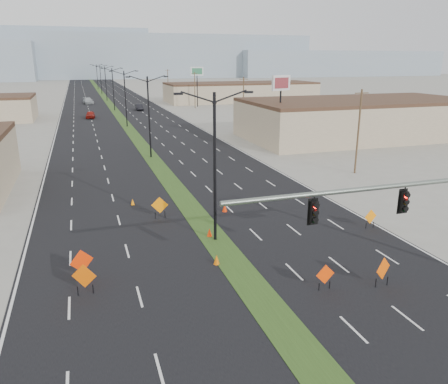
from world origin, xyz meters
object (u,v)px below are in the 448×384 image
object	(u,v)px
signal_mast	(433,206)
car_far	(88,101)
construction_sign_3	(325,275)
construction_sign_0	(84,277)
cone_2	(225,208)
streetlight_4	(106,82)
cone_1	(209,233)
streetlight_5	(101,79)
streetlight_0	(215,164)
pole_sign_east_near	(281,88)
streetlight_3	(113,88)
construction_sign_2	(160,206)
cone_0	(217,260)
pole_sign_east_far	(197,74)
construction_sign_5	(370,217)
streetlight_6	(97,76)
car_mid	(139,107)
construction_sign_4	(383,270)
cone_3	(133,202)
streetlight_1	(149,115)
car_left	(90,115)
streetlight_2	(125,97)
construction_sign_1	(82,262)

from	to	relation	value
signal_mast	car_far	bearing A→B (deg)	97.18
signal_mast	construction_sign_3	world-z (taller)	signal_mast
construction_sign_0	cone_2	world-z (taller)	construction_sign_0
streetlight_4	cone_1	bearing A→B (deg)	-90.11
streetlight_5	construction_sign_3	bearing A→B (deg)	-88.60
streetlight_0	pole_sign_east_near	size ratio (longest dim) A/B	1.02
streetlight_3	construction_sign_2	xyz separation A→B (m)	(-2.85, -78.54, -4.39)
streetlight_4	cone_2	xyz separation A→B (m)	(2.44, -106.66, -5.08)
cone_0	cone_2	world-z (taller)	cone_2
construction_sign_2	pole_sign_east_far	distance (m)	85.17
streetlight_3	construction_sign_5	size ratio (longest dim) A/B	6.90
streetlight_6	construction_sign_3	distance (m)	176.45
car_mid	pole_sign_east_far	xyz separation A→B (m)	(15.80, 4.12, 7.59)
car_far	construction_sign_2	bearing A→B (deg)	-96.26
construction_sign_3	construction_sign_4	xyz separation A→B (m)	(3.18, -0.65, 0.15)
signal_mast	cone_2	world-z (taller)	signal_mast
streetlight_5	construction_sign_5	distance (m)	141.97
cone_3	streetlight_3	bearing A→B (deg)	86.54
streetlight_1	cone_0	distance (m)	32.05
car_left	streetlight_3	bearing A→B (deg)	71.17
construction_sign_4	cone_3	bearing A→B (deg)	99.03
streetlight_6	cone_2	distance (m)	162.75
streetlight_1	construction_sign_5	world-z (taller)	streetlight_1
streetlight_1	construction_sign_4	bearing A→B (deg)	-79.59
streetlight_1	streetlight_2	xyz separation A→B (m)	(0.00, 28.00, 0.00)
construction_sign_4	cone_2	xyz separation A→B (m)	(-4.35, 14.34, -0.67)
construction_sign_0	pole_sign_east_near	size ratio (longest dim) A/B	0.18
streetlight_3	construction_sign_1	world-z (taller)	streetlight_3
cone_2	pole_sign_east_near	distance (m)	32.15
signal_mast	car_mid	world-z (taller)	signal_mast
streetlight_0	cone_1	size ratio (longest dim) A/B	15.93
construction_sign_3	pole_sign_east_near	size ratio (longest dim) A/B	0.15
streetlight_3	streetlight_5	bearing A→B (deg)	90.00
streetlight_5	construction_sign_3	world-z (taller)	streetlight_5
car_left	construction_sign_0	xyz separation A→B (m)	(-2.59, -75.48, 0.30)
construction_sign_5	pole_sign_east_far	size ratio (longest dim) A/B	0.14
cone_0	construction_sign_4	bearing A→B (deg)	-34.49
streetlight_5	pole_sign_east_far	size ratio (longest dim) A/B	0.99
car_mid	construction_sign_3	xyz separation A→B (m)	(-2.20, -90.94, 0.14)
car_mid	streetlight_1	bearing A→B (deg)	-94.34
streetlight_1	construction_sign_5	xyz separation A→B (m)	(11.50, -29.43, -4.57)
streetlight_0	construction_sign_3	world-z (taller)	streetlight_0
pole_sign_east_far	car_left	bearing A→B (deg)	-141.11
signal_mast	cone_3	size ratio (longest dim) A/B	29.79
cone_0	construction_sign_2	bearing A→B (deg)	101.38
construction_sign_4	cone_1	size ratio (longest dim) A/B	2.74
signal_mast	construction_sign_0	world-z (taller)	signal_mast
car_far	construction_sign_4	xyz separation A→B (m)	(12.47, -112.00, 0.19)
streetlight_2	construction_sign_5	bearing A→B (deg)	-78.68
car_mid	streetlight_4	bearing A→B (deg)	102.92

